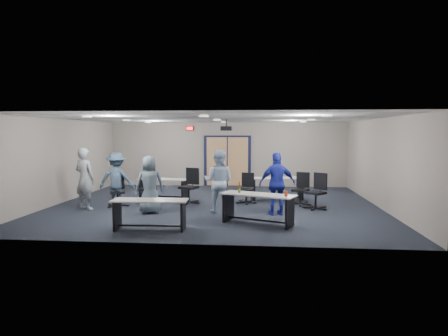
# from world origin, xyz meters

# --- Properties ---
(floor) EXTENTS (10.00, 10.00, 0.00)m
(floor) POSITION_xyz_m (0.00, 0.00, 0.00)
(floor) COLOR black
(floor) RESTS_ON ground
(back_wall) EXTENTS (10.00, 0.04, 2.70)m
(back_wall) POSITION_xyz_m (0.00, 4.50, 1.35)
(back_wall) COLOR gray
(back_wall) RESTS_ON floor
(front_wall) EXTENTS (10.00, 0.04, 2.70)m
(front_wall) POSITION_xyz_m (0.00, -4.50, 1.35)
(front_wall) COLOR gray
(front_wall) RESTS_ON floor
(left_wall) EXTENTS (0.04, 9.00, 2.70)m
(left_wall) POSITION_xyz_m (-5.00, 0.00, 1.35)
(left_wall) COLOR gray
(left_wall) RESTS_ON floor
(right_wall) EXTENTS (0.04, 9.00, 2.70)m
(right_wall) POSITION_xyz_m (5.00, 0.00, 1.35)
(right_wall) COLOR gray
(right_wall) RESTS_ON floor
(ceiling) EXTENTS (10.00, 9.00, 0.04)m
(ceiling) POSITION_xyz_m (0.00, 0.00, 2.70)
(ceiling) COLOR white
(ceiling) RESTS_ON back_wall
(double_door) EXTENTS (2.00, 0.07, 2.20)m
(double_door) POSITION_xyz_m (0.00, 4.46, 1.05)
(double_door) COLOR black
(double_door) RESTS_ON back_wall
(exit_sign) EXTENTS (0.32, 0.07, 0.18)m
(exit_sign) POSITION_xyz_m (-1.60, 4.44, 2.45)
(exit_sign) COLOR black
(exit_sign) RESTS_ON back_wall
(ceiling_projector) EXTENTS (0.35, 0.32, 0.37)m
(ceiling_projector) POSITION_xyz_m (0.30, 0.50, 2.40)
(ceiling_projector) COLOR black
(ceiling_projector) RESTS_ON ceiling
(ceiling_can_lights) EXTENTS (6.24, 5.74, 0.02)m
(ceiling_can_lights) POSITION_xyz_m (0.00, 0.25, 2.67)
(ceiling_can_lights) COLOR white
(ceiling_can_lights) RESTS_ON ceiling
(table_front_left) EXTENTS (1.77, 0.65, 0.71)m
(table_front_left) POSITION_xyz_m (-1.15, -3.38, 0.49)
(table_front_left) COLOR #A4A29B
(table_front_left) RESTS_ON floor
(table_front_right) EXTENTS (1.95, 1.29, 1.03)m
(table_front_right) POSITION_xyz_m (1.35, -2.55, 0.52)
(table_front_right) COLOR #A4A29B
(table_front_right) RESTS_ON floor
(table_back_left) EXTENTS (1.80, 0.86, 0.70)m
(table_back_left) POSITION_xyz_m (-1.89, 0.91, 0.48)
(table_back_left) COLOR #A4A29B
(table_back_left) RESTS_ON floor
(table_back_right) EXTENTS (1.93, 0.95, 0.75)m
(table_back_right) POSITION_xyz_m (1.97, 1.17, 0.51)
(table_back_right) COLOR #A4A29B
(table_back_right) RESTS_ON floor
(chair_back_a) EXTENTS (0.63, 0.63, 0.97)m
(chair_back_a) POSITION_xyz_m (-2.27, 0.16, 0.48)
(chair_back_a) COLOR black
(chair_back_a) RESTS_ON floor
(chair_back_b) EXTENTS (0.93, 0.93, 1.13)m
(chair_back_b) POSITION_xyz_m (-0.88, 0.15, 0.57)
(chair_back_b) COLOR black
(chair_back_b) RESTS_ON floor
(chair_back_c) EXTENTS (0.73, 0.73, 0.98)m
(chair_back_c) POSITION_xyz_m (0.96, 0.33, 0.49)
(chair_back_c) COLOR black
(chair_back_c) RESTS_ON floor
(chair_back_d) EXTENTS (0.85, 0.85, 1.02)m
(chair_back_d) POSITION_xyz_m (2.67, 0.22, 0.51)
(chair_back_d) COLOR black
(chair_back_d) RESTS_ON floor
(chair_loose_left) EXTENTS (0.79, 0.79, 0.99)m
(chair_loose_left) POSITION_xyz_m (-2.94, -0.61, 0.50)
(chair_loose_left) COLOR black
(chair_loose_left) RESTS_ON floor
(chair_loose_right) EXTENTS (0.95, 0.95, 1.07)m
(chair_loose_right) POSITION_xyz_m (3.05, -0.45, 0.54)
(chair_loose_right) COLOR black
(chair_loose_right) RESTS_ON floor
(person_gray) EXTENTS (0.78, 0.64, 1.83)m
(person_gray) POSITION_xyz_m (-3.74, -1.11, 0.92)
(person_gray) COLOR #9DA4AB
(person_gray) RESTS_ON floor
(person_plaid) EXTENTS (0.94, 0.79, 1.63)m
(person_plaid) POSITION_xyz_m (-1.69, -1.48, 0.82)
(person_plaid) COLOR slate
(person_plaid) RESTS_ON floor
(person_lightblue) EXTENTS (0.96, 0.80, 1.78)m
(person_lightblue) POSITION_xyz_m (0.23, -1.19, 0.89)
(person_lightblue) COLOR #ADC7E5
(person_lightblue) RESTS_ON floor
(person_navy) EXTENTS (1.08, 0.62, 1.73)m
(person_navy) POSITION_xyz_m (1.87, -1.37, 0.87)
(person_navy) COLOR #1C259A
(person_navy) RESTS_ON floor
(person_back) EXTENTS (1.13, 0.71, 1.67)m
(person_back) POSITION_xyz_m (-3.01, -0.50, 0.84)
(person_back) COLOR #3F5771
(person_back) RESTS_ON floor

